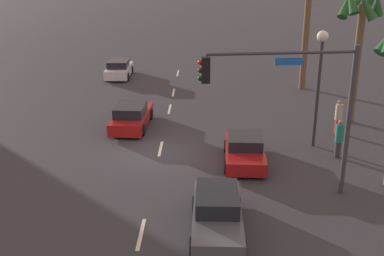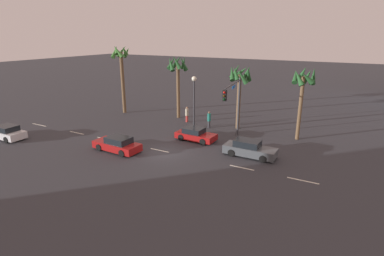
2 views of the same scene
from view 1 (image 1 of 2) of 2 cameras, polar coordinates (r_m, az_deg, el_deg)
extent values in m
plane|color=#333338|center=(23.71, -3.93, -3.09)|extent=(220.00, 220.00, 0.00)
cube|color=silver|center=(40.88, -1.70, 6.62)|extent=(2.46, 0.14, 0.01)
cube|color=silver|center=(34.69, -2.25, 4.28)|extent=(2.16, 0.14, 0.01)
cube|color=silver|center=(30.74, -2.71, 2.28)|extent=(2.12, 0.14, 0.01)
cube|color=silver|center=(24.31, -3.80, -2.49)|extent=(2.04, 0.14, 0.01)
cube|color=silver|center=(17.16, -6.15, -12.55)|extent=(2.05, 0.14, 0.01)
cube|color=silver|center=(39.87, -8.74, 6.83)|extent=(4.37, 1.89, 0.71)
cube|color=black|center=(39.49, -8.84, 7.63)|extent=(2.11, 1.63, 0.54)
cylinder|color=black|center=(41.34, -9.63, 6.95)|extent=(0.64, 0.23, 0.64)
cylinder|color=black|center=(41.09, -7.26, 6.99)|extent=(0.64, 0.23, 0.64)
cylinder|color=black|center=(38.76, -10.27, 6.08)|extent=(0.64, 0.23, 0.64)
cylinder|color=black|center=(38.49, -7.76, 6.12)|extent=(0.64, 0.23, 0.64)
cube|color=maroon|center=(22.62, 6.35, -3.04)|extent=(4.14, 1.96, 0.61)
cube|color=black|center=(22.64, 6.37, -1.50)|extent=(2.01, 1.66, 0.51)
cylinder|color=black|center=(21.58, 8.75, -4.71)|extent=(0.65, 0.24, 0.64)
cylinder|color=black|center=(21.49, 4.20, -4.64)|extent=(0.65, 0.24, 0.64)
cylinder|color=black|center=(23.90, 8.25, -2.24)|extent=(0.65, 0.24, 0.64)
cylinder|color=black|center=(23.81, 4.15, -2.16)|extent=(0.65, 0.24, 0.64)
cube|color=#474C51|center=(16.96, 3.03, -10.82)|extent=(4.60, 1.74, 0.73)
cube|color=black|center=(16.89, 3.06, -8.45)|extent=(2.22, 1.51, 0.56)
cylinder|color=black|center=(15.91, 6.06, -14.05)|extent=(0.64, 0.23, 0.64)
cylinder|color=black|center=(15.87, 0.14, -14.01)|extent=(0.64, 0.23, 0.64)
cylinder|color=black|center=(18.34, 5.47, -9.14)|extent=(0.64, 0.23, 0.64)
cylinder|color=black|center=(18.31, 0.42, -9.10)|extent=(0.64, 0.23, 0.64)
cube|color=maroon|center=(27.56, -7.23, 1.15)|extent=(4.68, 2.03, 0.67)
cube|color=black|center=(27.11, -7.40, 2.19)|extent=(2.28, 1.70, 0.55)
cylinder|color=black|center=(29.11, -8.37, 1.74)|extent=(0.65, 0.25, 0.64)
cylinder|color=black|center=(28.80, -5.01, 1.68)|extent=(0.65, 0.25, 0.64)
cylinder|color=black|center=(26.47, -9.62, -0.14)|extent=(0.65, 0.25, 0.64)
cylinder|color=black|center=(26.13, -5.94, -0.23)|extent=(0.65, 0.25, 0.64)
cylinder|color=#38383D|center=(19.59, 18.28, 0.58)|extent=(0.20, 0.20, 6.13)
cylinder|color=#38383D|center=(17.91, 10.79, 8.84)|extent=(0.83, 5.66, 0.12)
cube|color=black|center=(17.44, 1.61, 6.96)|extent=(0.36, 0.36, 0.95)
sphere|color=red|center=(17.35, 1.03, 7.90)|extent=(0.20, 0.20, 0.20)
sphere|color=#392605|center=(17.42, 1.02, 6.94)|extent=(0.20, 0.20, 0.20)
sphere|color=black|center=(17.48, 1.02, 5.98)|extent=(0.20, 0.20, 0.20)
cube|color=#1959B2|center=(18.06, 11.60, 7.84)|extent=(0.18, 1.10, 0.28)
cylinder|color=#2D2D33|center=(24.60, 14.82, 3.74)|extent=(0.18, 0.18, 5.37)
sphere|color=#F2EACC|center=(24.00, 15.43, 10.57)|extent=(0.56, 0.56, 0.56)
cylinder|color=#333338|center=(24.14, 17.09, -2.50)|extent=(0.40, 0.40, 0.81)
cylinder|color=#1E7266|center=(23.85, 17.29, -0.62)|extent=(0.53, 0.53, 0.88)
sphere|color=#8C664C|center=(23.68, 17.43, 0.65)|extent=(0.24, 0.24, 0.24)
cylinder|color=#BF3833|center=(27.49, 17.07, 0.18)|extent=(0.42, 0.42, 0.80)
cylinder|color=#B2A58C|center=(27.23, 17.24, 1.85)|extent=(0.56, 0.56, 0.88)
sphere|color=#8C664C|center=(27.08, 17.36, 2.97)|extent=(0.24, 0.24, 0.24)
cylinder|color=brown|center=(28.91, 19.12, 7.14)|extent=(0.43, 0.43, 6.87)
cone|color=#235628|center=(27.55, 20.13, 13.81)|extent=(0.81, 1.50, 1.83)
cone|color=#235628|center=(28.19, 21.40, 13.88)|extent=(1.23, 1.13, 1.62)
cone|color=#235628|center=(29.30, 19.31, 14.20)|extent=(0.60, 1.72, 1.67)
cone|color=#235628|center=(28.74, 18.11, 14.09)|extent=(1.58, 1.36, 1.80)
cylinder|color=brown|center=(35.99, 13.52, 10.93)|extent=(0.47, 0.47, 8.14)
camera|label=2|loc=(24.91, -73.83, 8.65)|focal=28.42mm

